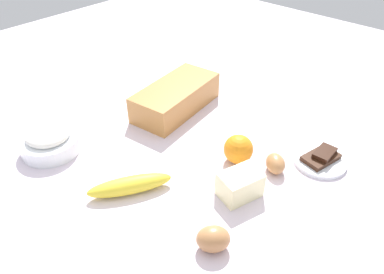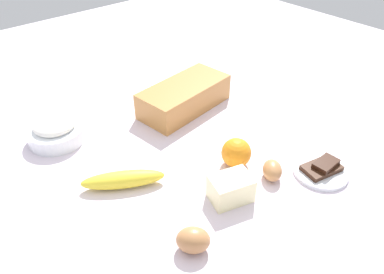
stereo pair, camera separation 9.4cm
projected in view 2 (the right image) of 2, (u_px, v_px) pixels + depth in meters
The scene contains 9 objects.
ground_plane at pixel (192, 152), 0.97m from camera, with size 2.40×2.40×0.02m, color silver.
loaf_pan at pixel (184, 96), 1.10m from camera, with size 0.29×0.16×0.08m.
flour_bowl at pixel (56, 130), 0.98m from camera, with size 0.15×0.15×0.07m.
banana at pixel (123, 179), 0.84m from camera, with size 0.19×0.04×0.04m, color yellow.
orange_fruit at pixel (236, 153), 0.89m from camera, with size 0.07×0.07×0.07m, color orange.
butter_block at pixel (231, 189), 0.80m from camera, with size 0.09×0.06×0.06m, color #F4EDB2.
egg_near_butter at pixel (272, 170), 0.86m from camera, with size 0.04×0.04×0.06m, color #B57B4A.
egg_beside_bowl at pixel (193, 240), 0.70m from camera, with size 0.05×0.05×0.07m, color #AF7647.
chocolate_plate at pixel (321, 170), 0.88m from camera, with size 0.13×0.13×0.03m.
Camera 2 is at (-0.49, -0.57, 0.60)m, focal length 34.52 mm.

